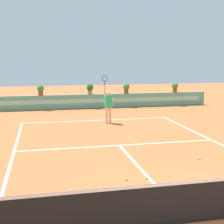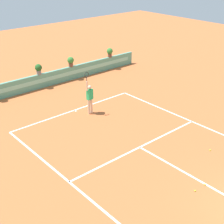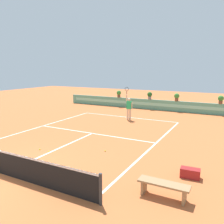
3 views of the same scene
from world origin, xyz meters
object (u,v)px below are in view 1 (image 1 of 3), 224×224
Objects in this scene: tennis_ball_mid_court at (147,178)px; potted_plant_right at (126,88)px; potted_plant_centre at (90,88)px; potted_plant_left at (41,89)px; potted_plant_far_right at (175,87)px; tennis_ball_by_sideline at (200,159)px; tennis_ball_near_baseline at (126,179)px; tennis_player at (108,104)px.

tennis_ball_mid_court is 14.15m from potted_plant_right.
potted_plant_centre is 1.00× the size of potted_plant_left.
potted_plant_left is at bearing 180.00° from potted_plant_far_right.
tennis_ball_by_sideline is 12.50m from potted_plant_right.
tennis_ball_by_sideline is at bearing -92.87° from potted_plant_right.
potted_plant_right reaches higher than tennis_ball_mid_court.
potted_plant_far_right is (6.73, 13.76, 1.38)m from tennis_ball_mid_court.
tennis_ball_near_baseline is at bearing -94.12° from potted_plant_centre.
potted_plant_right is 1.00× the size of potted_plant_far_right.
tennis_player is at bearing 81.96° from tennis_ball_near_baseline.
tennis_player reaches higher than tennis_ball_by_sideline.
tennis_ball_mid_court is 0.09× the size of potted_plant_left.
potted_plant_left is (-3.38, 0.00, 0.00)m from potted_plant_centre.
potted_plant_left is at bearing 123.18° from tennis_player.
tennis_player is 8.43m from tennis_ball_near_baseline.
tennis_ball_near_baseline is at bearing -104.75° from potted_plant_right.
potted_plant_centre is at bearing 180.00° from potted_plant_far_right.
potted_plant_left is 9.73m from potted_plant_far_right.
tennis_player is 3.57× the size of potted_plant_right.
tennis_player is 8.40m from tennis_ball_mid_court.
tennis_ball_mid_court is at bearing -116.07° from potted_plant_far_right.
tennis_ball_by_sideline is 13.22m from potted_plant_far_right.
tennis_player is 3.57× the size of potted_plant_left.
tennis_ball_mid_court is (-0.56, -8.32, -1.02)m from tennis_player.
tennis_ball_near_baseline is at bearing -98.04° from tennis_player.
tennis_ball_mid_court is (0.61, -0.03, 0.00)m from tennis_ball_near_baseline.
potted_plant_right is (2.62, 0.00, 0.00)m from potted_plant_centre.
tennis_ball_by_sideline is at bearing -66.55° from potted_plant_left.
tennis_ball_near_baseline is 13.84m from potted_plant_centre.
potted_plant_centre is at bearing 91.90° from tennis_player.
tennis_player reaches higher than tennis_ball_mid_court.
potted_plant_centre and potted_plant_right have the same top height.
potted_plant_left and potted_plant_far_right have the same top height.
potted_plant_right is at bearing 75.25° from tennis_ball_near_baseline.
tennis_ball_near_baseline is 1.00× the size of tennis_ball_by_sideline.
tennis_ball_near_baseline is 0.09× the size of potted_plant_right.
tennis_player is at bearing -56.82° from potted_plant_left.
tennis_ball_mid_court and tennis_ball_by_sideline have the same top height.
potted_plant_centre reaches higher than tennis_ball_near_baseline.
potted_plant_left reaches higher than tennis_ball_by_sideline.
potted_plant_far_right reaches higher than tennis_ball_mid_court.
potted_plant_right and potted_plant_left have the same top height.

